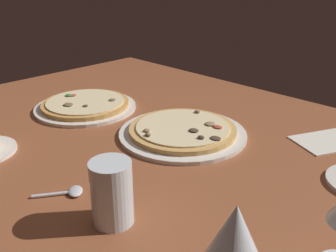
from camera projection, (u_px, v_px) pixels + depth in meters
The scene contains 7 objects.
dining_table at pixel (153, 145), 96.52cm from camera, with size 150.00×110.00×4.00cm, color brown.
pizza_main at pixel (183, 131), 97.07cm from camera, with size 33.09×33.09×3.36cm.
pizza_side at pixel (87, 105), 115.30cm from camera, with size 30.71×30.71×3.15cm.
wine_glass_far at pixel (234, 241), 43.17cm from camera, with size 7.86×7.86×16.43cm.
water_glass at pixel (112, 195), 62.77cm from camera, with size 7.16×7.16×11.46cm.
paper_menu at pixel (333, 140), 94.30cm from camera, with size 11.32×19.39×0.30cm, color silver.
spoon at pixel (70, 192), 72.25cm from camera, with size 7.19×9.25×1.00cm.
Camera 1 is at (-63.84, 58.79, 44.70)cm, focal length 40.04 mm.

